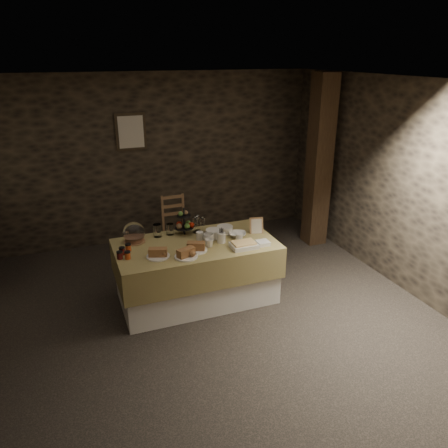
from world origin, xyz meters
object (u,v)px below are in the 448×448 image
object	(u,v)px
buffet_table	(196,267)
timber_column	(319,162)
chair	(175,225)
fruit_stand	(185,224)

from	to	relation	value
buffet_table	timber_column	size ratio (longest dim) A/B	0.73
chair	timber_column	xyz separation A→B (m)	(2.12, -0.61, 0.94)
buffet_table	timber_column	xyz separation A→B (m)	(2.29, 1.01, 0.87)
buffet_table	timber_column	world-z (taller)	timber_column
chair	fruit_stand	world-z (taller)	fruit_stand
buffet_table	fruit_stand	size ratio (longest dim) A/B	5.49
buffet_table	chair	bearing A→B (deg)	84.19
chair	timber_column	bearing A→B (deg)	-16.01
timber_column	buffet_table	bearing A→B (deg)	-156.11
buffet_table	fruit_stand	world-z (taller)	fruit_stand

